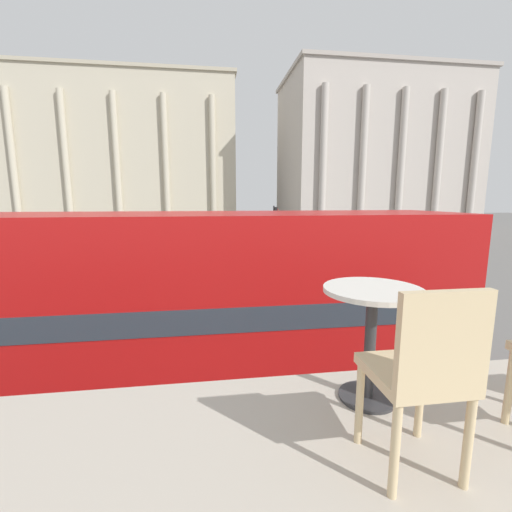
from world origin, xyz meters
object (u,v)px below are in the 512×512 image
Objects in this scene: double_decker_bus at (188,306)px; plaza_building_right at (373,155)px; plaza_building_left at (127,155)px; traffic_light_far at (275,223)px; pedestrian_red at (235,253)px; pedestrian_yellow at (241,249)px; traffic_light_mid at (226,242)px; traffic_light_near at (122,251)px; cafe_dining_table at (371,318)px; cafe_chair_0 at (423,371)px.

plaza_building_right is (25.79, 44.32, 8.76)m from double_decker_bus.
plaza_building_left is 8.80× the size of traffic_light_far.
pedestrian_red is (2.19, 15.19, -1.31)m from double_decker_bus.
double_decker_bus is 0.41× the size of plaza_building_right.
pedestrian_red is at bearing -59.93° from pedestrian_yellow.
plaza_building_left is 39.12m from plaza_building_right.
traffic_light_mid is 1.84× the size of pedestrian_red.
pedestrian_yellow is (2.82, 17.67, -1.46)m from double_decker_bus.
traffic_light_near is (9.50, -47.13, -9.05)m from plaza_building_left.
traffic_light_near reaches higher than pedestrian_red.
traffic_light_near is at bearing 110.18° from cafe_dining_table.
double_decker_bus is at bearing 98.98° from cafe_chair_0.
cafe_dining_table is 55.42m from plaza_building_right.
traffic_light_mid is at bearing -59.59° from pedestrian_red.
traffic_light_near is (-2.73, 6.38, 0.22)m from double_decker_bus.
traffic_light_mid is at bearing 85.09° from cafe_chair_0.
pedestrian_red is at bearing 60.82° from traffic_light_near.
traffic_light_near reaches higher than pedestrian_yellow.
plaza_building_left is at bearing 107.97° from traffic_light_mid.
pedestrian_red is (-0.64, -2.48, 0.15)m from pedestrian_yellow.
double_decker_bus reaches higher than traffic_light_near.
cafe_dining_table is 12.07m from traffic_light_near.
traffic_light_far is 6.60m from pedestrian_red.
cafe_dining_table reaches higher than traffic_light_mid.
pedestrian_yellow is (1.47, 23.18, -2.85)m from cafe_chair_0.
cafe_chair_0 is 26.39m from traffic_light_far.
cafe_dining_table is at bearing -89.93° from traffic_light_mid.
cafe_chair_0 is 12.62m from traffic_light_near.
plaza_building_right is 32.24m from traffic_light_far.
double_decker_bus is at bearing -120.19° from plaza_building_right.
traffic_light_far is 4.45m from pedestrian_yellow.
plaza_building_left is 40.33m from pedestrian_yellow.
traffic_light_far is at bearing 71.24° from double_decker_bus.
double_decker_bus reaches higher than cafe_chair_0.
plaza_building_left is 38.74m from traffic_light_far.
traffic_light_far is at bearing -61.31° from plaza_building_left.
cafe_chair_0 is at bearing -90.14° from traffic_light_mid.
plaza_building_right is at bearing 53.39° from traffic_light_mid.
plaza_building_right reaches higher than traffic_light_near.
traffic_light_mid reaches higher than pedestrian_yellow.
double_decker_bus reaches higher than traffic_light_far.
traffic_light_near is at bearing -71.76° from pedestrian_yellow.
plaza_building_right is 48.23m from traffic_light_near.
plaza_building_left reaches higher than traffic_light_mid.
plaza_building_right is 38.82m from pedestrian_red.
traffic_light_mid is (-0.02, 16.39, -1.57)m from cafe_dining_table.
cafe_dining_table is at bearing -49.67° from pedestrian_red.
plaza_building_left is 19.18× the size of pedestrian_red.
plaza_building_right is at bearing 50.11° from traffic_light_far.
cafe_chair_0 is 23.40m from pedestrian_yellow.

